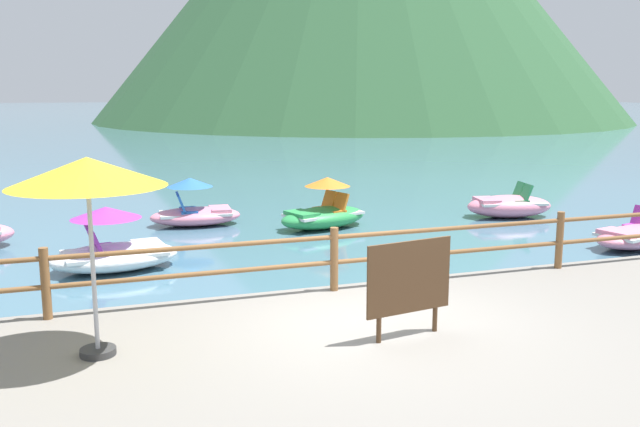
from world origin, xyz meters
The scene contains 10 objects.
ground_plane centered at (0.00, 40.00, 0.00)m, with size 200.00×200.00×0.00m, color #477084.
promenade_dock centered at (0.00, -2.20, 0.20)m, with size 28.00×8.00×0.40m, color gray.
dock_railing centered at (0.00, 1.55, 0.98)m, with size 23.92×0.12×0.95m.
sign_board centered at (0.17, -0.57, 1.13)m, with size 1.17×0.24×1.19m.
beach_umbrella centered at (-3.38, 0.04, 2.45)m, with size 1.70×1.70×2.24m.
pedal_boat_0 centered at (2.01, 7.79, 0.39)m, with size 2.59×1.83×1.22m.
pedal_boat_2 centered at (-2.96, 5.38, 0.40)m, with size 2.49×1.65×1.21m.
pedal_boat_4 centered at (7.04, 7.55, 0.31)m, with size 2.42×1.57×0.89m.
pedal_boat_5 centered at (-0.87, 9.12, 0.38)m, with size 2.27×1.32×1.18m.
pedal_boat_6 centered at (7.69, 3.70, 0.25)m, with size 2.69×1.71×0.82m.
Camera 1 is at (-3.43, -7.82, 3.40)m, focal length 39.24 mm.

